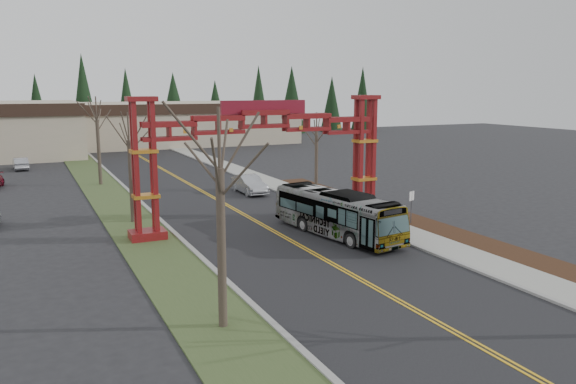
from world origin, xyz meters
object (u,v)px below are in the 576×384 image
street_sign (412,201)px  barrel_mid (377,208)px  gateway_arch (264,140)px  transit_bus (336,213)px  bare_tree_median_far (97,120)px  barrel_north (349,197)px  silver_sedan (249,184)px  bare_tree_median_mid (129,141)px  parked_car_far_a (21,164)px  retail_building_east (178,123)px  barrel_south (378,210)px  bare_tree_median_near (220,170)px  bare_tree_right_far (317,135)px

street_sign → barrel_mid: bearing=92.5°
gateway_arch → transit_bus: 6.95m
gateway_arch → bare_tree_median_far: gateway_arch is taller
barrel_north → silver_sedan: bearing=127.3°
transit_bus → bare_tree_median_mid: bearing=131.5°
parked_car_far_a → retail_building_east: bearing=-139.8°
bare_tree_median_mid → barrel_south: 18.53m
bare_tree_median_near → bare_tree_median_mid: (0.00, 19.65, -0.56)m
bare_tree_right_far → barrel_south: size_ratio=6.78×
gateway_arch → bare_tree_median_near: size_ratio=2.09×
transit_bus → silver_sedan: (0.39, 16.24, -0.65)m
bare_tree_median_far → barrel_mid: 28.94m
transit_bus → street_sign: size_ratio=4.50×
parked_car_far_a → barrel_mid: 44.77m
gateway_arch → barrel_south: 10.36m
barrel_mid → parked_car_far_a: bearing=122.9°
gateway_arch → silver_sedan: bearing=73.3°
bare_tree_median_near → bare_tree_median_far: bearing=90.0°
silver_sedan → bare_tree_median_near: bare_tree_median_near is taller
silver_sedan → barrel_south: size_ratio=4.73×
barrel_south → gateway_arch: bearing=174.8°
transit_bus → barrel_mid: size_ratio=11.14×
bare_tree_right_far → barrel_mid: bare_tree_right_far is taller
parked_car_far_a → bare_tree_right_far: (25.06, -26.40, 4.39)m
barrel_mid → barrel_north: barrel_north is taller
gateway_arch → parked_car_far_a: size_ratio=4.18×
bare_tree_right_far → barrel_north: bearing=-94.8°
barrel_north → bare_tree_median_far: bearing=133.9°
transit_bus → bare_tree_median_near: bare_tree_median_near is taller
parked_car_far_a → barrel_north: parked_car_far_a is taller
retail_building_east → barrel_mid: retail_building_east is taller
street_sign → barrel_north: 8.30m
transit_bus → barrel_south: size_ratio=9.96×
street_sign → barrel_mid: (-0.17, 3.87, -1.22)m
gateway_arch → silver_sedan: gateway_arch is taller
gateway_arch → barrel_north: (9.43, 4.37, -5.47)m
transit_bus → silver_sedan: size_ratio=2.10×
silver_sedan → barrel_north: silver_sedan is taller
transit_bus → street_sign: transit_bus is taller
barrel_south → bare_tree_median_mid: bearing=160.7°
parked_car_far_a → barrel_mid: bearing=118.9°
retail_building_east → transit_bus: 66.54m
bare_tree_median_mid → barrel_north: 18.23m
parked_car_far_a → barrel_south: size_ratio=4.09×
gateway_arch → barrel_south: size_ratio=17.10×
transit_bus → bare_tree_median_far: bare_tree_median_far is taller
gateway_arch → bare_tree_right_far: (10.00, 11.19, -0.88)m
barrel_south → street_sign: bearing=-77.5°
barrel_south → barrel_mid: barrel_south is taller
gateway_arch → bare_tree_right_far: bearing=48.2°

